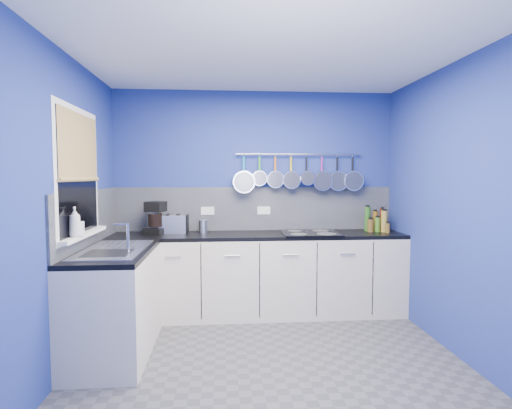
{
  "coord_description": "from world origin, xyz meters",
  "views": [
    {
      "loc": [
        -0.37,
        -3.22,
        1.53
      ],
      "look_at": [
        -0.05,
        0.75,
        1.25
      ],
      "focal_mm": 28.6,
      "sensor_mm": 36.0,
      "label": 1
    }
  ],
  "objects": [
    {
      "name": "sink_unit",
      "position": [
        -1.3,
        0.3,
        0.9
      ],
      "size": [
        0.5,
        0.95,
        0.01
      ],
      "primitive_type": "cube",
      "color": "silver",
      "rests_on": "worktop_left"
    },
    {
      "name": "window_frame",
      "position": [
        -1.58,
        0.3,
        1.55
      ],
      "size": [
        0.01,
        1.0,
        1.1
      ],
      "primitive_type": "cube",
      "color": "white",
      "rests_on": "wall_left"
    },
    {
      "name": "toaster",
      "position": [
        -0.92,
        1.32,
        1.0
      ],
      "size": [
        0.32,
        0.19,
        0.2
      ],
      "primitive_type": "cube",
      "rotation": [
        0.0,
        0.0,
        0.03
      ],
      "color": "silver",
      "rests_on": "worktop_back"
    },
    {
      "name": "pan_3",
      "position": [
        0.41,
        1.44,
        1.58
      ],
      "size": [
        0.21,
        0.1,
        0.4
      ],
      "primitive_type": null,
      "color": "silver",
      "rests_on": "pot_rail"
    },
    {
      "name": "ceiling",
      "position": [
        0.0,
        0.0,
        2.51
      ],
      "size": [
        3.2,
        3.0,
        0.02
      ],
      "primitive_type": "cube",
      "color": "white",
      "rests_on": "ground"
    },
    {
      "name": "mixer_tap",
      "position": [
        -1.14,
        0.12,
        1.03
      ],
      "size": [
        0.12,
        0.08,
        0.26
      ],
      "primitive_type": null,
      "color": "silver",
      "rests_on": "worktop_left"
    },
    {
      "name": "socket_left",
      "position": [
        -0.55,
        1.48,
        1.13
      ],
      "size": [
        0.15,
        0.01,
        0.09
      ],
      "primitive_type": "cube",
      "color": "white",
      "rests_on": "backsplash_back"
    },
    {
      "name": "canister",
      "position": [
        -0.59,
        1.32,
        0.97
      ],
      "size": [
        0.12,
        0.12,
        0.14
      ],
      "primitive_type": "cylinder",
      "rotation": [
        0.0,
        0.0,
        0.27
      ],
      "color": "silver",
      "rests_on": "worktop_back"
    },
    {
      "name": "wall_right",
      "position": [
        1.61,
        0.0,
        1.25
      ],
      "size": [
        0.02,
        3.0,
        2.5
      ],
      "primitive_type": "cube",
      "color": "navy",
      "rests_on": "ground"
    },
    {
      "name": "coffee_maker",
      "position": [
        -1.11,
        1.25,
        1.08
      ],
      "size": [
        0.26,
        0.27,
        0.35
      ],
      "primitive_type": null,
      "rotation": [
        0.0,
        0.0,
        -0.31
      ],
      "color": "black",
      "rests_on": "worktop_back"
    },
    {
      "name": "hob",
      "position": [
        0.58,
        1.15,
        0.91
      ],
      "size": [
        0.62,
        0.54,
        0.01
      ],
      "primitive_type": "cube",
      "color": "black",
      "rests_on": "worktop_back"
    },
    {
      "name": "floor",
      "position": [
        0.0,
        0.0,
        -0.01
      ],
      "size": [
        3.2,
        3.0,
        0.02
      ],
      "primitive_type": "cube",
      "color": "#47474C",
      "rests_on": "ground"
    },
    {
      "name": "cabinet_run_back",
      "position": [
        0.0,
        1.2,
        0.43
      ],
      "size": [
        3.2,
        0.6,
        0.86
      ],
      "primitive_type": "cube",
      "color": "beige",
      "rests_on": "ground"
    },
    {
      "name": "socket_right",
      "position": [
        0.1,
        1.48,
        1.13
      ],
      "size": [
        0.15,
        0.01,
        0.09
      ],
      "primitive_type": "cube",
      "color": "white",
      "rests_on": "backsplash_back"
    },
    {
      "name": "backsplash_left",
      "position": [
        -1.59,
        0.6,
        1.15
      ],
      "size": [
        0.02,
        1.8,
        0.5
      ],
      "primitive_type": "cube",
      "color": "gray",
      "rests_on": "wall_left"
    },
    {
      "name": "backsplash_back",
      "position": [
        0.0,
        1.49,
        1.15
      ],
      "size": [
        3.2,
        0.02,
        0.5
      ],
      "primitive_type": "cube",
      "color": "gray",
      "rests_on": "wall_back"
    },
    {
      "name": "worktop_back",
      "position": [
        0.0,
        1.2,
        0.88
      ],
      "size": [
        3.2,
        0.6,
        0.04
      ],
      "primitive_type": "cube",
      "color": "black",
      "rests_on": "cabinet_run_back"
    },
    {
      "name": "condiment_3",
      "position": [
        1.43,
        1.21,
        1.02
      ],
      "size": [
        0.07,
        0.07,
        0.24
      ],
      "primitive_type": "cylinder",
      "color": "olive",
      "rests_on": "worktop_back"
    },
    {
      "name": "paper_towel",
      "position": [
        -1.14,
        1.29,
        1.02
      ],
      "size": [
        0.14,
        0.14,
        0.24
      ],
      "primitive_type": "cylinder",
      "rotation": [
        0.0,
        0.0,
        0.3
      ],
      "color": "white",
      "rests_on": "worktop_back"
    },
    {
      "name": "pan_4",
      "position": [
        0.59,
        1.44,
        1.6
      ],
      "size": [
        0.17,
        0.12,
        0.36
      ],
      "primitive_type": null,
      "color": "silver",
      "rests_on": "pot_rail"
    },
    {
      "name": "condiment_2",
      "position": [
        1.27,
        1.3,
        1.04
      ],
      "size": [
        0.06,
        0.06,
        0.28
      ],
      "primitive_type": "cylinder",
      "color": "#265919",
      "rests_on": "worktop_back"
    },
    {
      "name": "window_glass",
      "position": [
        -1.57,
        0.3,
        1.55
      ],
      "size": [
        0.01,
        0.9,
        1.0
      ],
      "primitive_type": "cube",
      "color": "black",
      "rests_on": "wall_left"
    },
    {
      "name": "worktop_left",
      "position": [
        -1.3,
        0.3,
        0.88
      ],
      "size": [
        0.6,
        1.2,
        0.04
      ],
      "primitive_type": "cube",
      "color": "black",
      "rests_on": "cabinet_run_left"
    },
    {
      "name": "wall_back",
      "position": [
        0.0,
        1.51,
        1.25
      ],
      "size": [
        3.2,
        0.02,
        2.5
      ],
      "primitive_type": "cube",
      "color": "navy",
      "rests_on": "ground"
    },
    {
      "name": "cabinet_run_left",
      "position": [
        -1.3,
        0.3,
        0.43
      ],
      "size": [
        0.6,
        1.2,
        0.86
      ],
      "primitive_type": "cube",
      "color": "beige",
      "rests_on": "ground"
    },
    {
      "name": "bamboo_blind",
      "position": [
        -1.56,
        0.3,
        1.77
      ],
      "size": [
        0.01,
        0.9,
        0.55
      ],
      "primitive_type": "cube",
      "color": "tan",
      "rests_on": "wall_left"
    },
    {
      "name": "pan_7",
      "position": [
        1.14,
        1.44,
        1.57
      ],
      "size": [
        0.23,
        0.1,
        0.42
      ],
      "primitive_type": null,
      "color": "silver",
      "rests_on": "pot_rail"
    },
    {
      "name": "condiment_1",
      "position": [
        1.38,
        1.33,
        1.01
      ],
      "size": [
        0.06,
        0.06,
        0.22
      ],
      "primitive_type": "cylinder",
      "color": "#8C5914",
      "rests_on": "worktop_back"
    },
    {
      "name": "wall_front",
      "position": [
        0.0,
        -1.51,
        1.25
      ],
      "size": [
        3.2,
        0.02,
        2.5
      ],
      "primitive_type": "cube",
      "color": "navy",
      "rests_on": "ground"
    },
    {
      "name": "wall_left",
      "position": [
        -1.61,
        0.0,
        1.25
      ],
      "size": [
        0.02,
        3.0,
        2.5
      ],
      "primitive_type": "cube",
      "color": "navy",
      "rests_on": "ground"
    },
    {
      "name": "window_sill",
      "position": [
        -1.55,
        0.3,
        1.04
      ],
      "size": [
        0.1,
        0.98,
        0.03
      ],
      "primitive_type": "cube",
      "color": "white",
      "rests_on": "wall_left"
    },
    {
      "name": "soap_bottle_a",
      "position": [
        -1.53,
        0.06,
        1.17
      ],
      "size": [
        0.11,
        0.11,
        0.24
      ],
      "primitive_type": "imported",
      "rotation": [
        0.0,
        0.0,
        0.19
      ],
      "color": "white",
      "rests_on": "window_sill"
    },
    {
      "name": "pan_0",
      "position": [
        -0.14,
        1.44,
        1.56
      ],
      "size": [
        0.26,
        0.1,
        0.45
      ],
      "primitive_type": null,
      "color": "silver",
      "rests_on": "pot_rail"
    },
    {
      "name": "pan_5",
      "position": [
        0.77,
        1.44,
        1.57
      ],
      "size": [
        0.23,
        0.09,
        0.42
      ],
      "primitive_type": null,
      "color": "silver",
      "rests_on": "pot_rail"
    },
    {
      "name": "pan_1",
      "position": [
        0.05,
        1.44,
        1.6
      ],
      "size": [
        0.17,
        0.06,
        0.36
      ],
      "primitive_type": null,
      "color": "silver",
      "rests_on": "pot_rail"
    },
    {
      "name": "condiment_5",
      "position": [
        1.28,
        1.22,
        0.97
      ],
      "size": [
        0.07,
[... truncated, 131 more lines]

